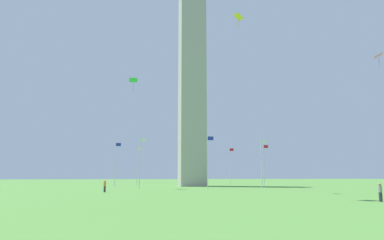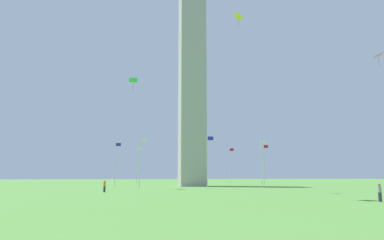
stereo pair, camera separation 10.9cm
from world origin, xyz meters
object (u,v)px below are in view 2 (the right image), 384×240
Objects in this scene: flagpole_se at (137,164)px; flagpole_s at (115,162)px; flagpole_ne at (230,164)px; kite_pink_diamond at (378,56)px; flagpole_w at (208,160)px; person_gray_shirt at (380,192)px; kite_green_diamond at (133,80)px; flagpole_e at (182,165)px; kite_yellow_diamond at (238,17)px; flagpole_n at (264,163)px; flagpole_sw at (140,160)px; person_orange_shirt at (104,186)px; obelisk_monument at (192,72)px; flagpole_nw at (262,161)px.

flagpole_se is 1.00× the size of flagpole_s.
kite_pink_diamond is (11.60, -40.96, 14.78)m from flagpole_ne.
flagpole_w is at bearing -67.50° from flagpole_se.
person_gray_shirt is 44.61m from kite_green_diamond.
flagpole_e is 48.61m from kite_yellow_diamond.
person_gray_shirt is (-2.45, -58.41, -4.05)m from flagpole_ne.
flagpole_ne is 1.00× the size of flagpole_se.
flagpole_w is 4.31× the size of kite_yellow_diamond.
flagpole_w is 19.15m from kite_green_diamond.
flagpole_se is 1.00× the size of flagpole_w.
flagpole_n is 5.54× the size of person_gray_shirt.
kite_pink_diamond is (14.05, 17.45, 18.83)m from person_gray_shirt.
flagpole_s is (-26.95, -11.16, 0.00)m from flagpole_ne.
person_orange_shirt is at bearing -109.94° from flagpole_sw.
kite_green_diamond is (-23.81, -23.65, 13.99)m from flagpole_ne.
kite_yellow_diamond reaches higher than flagpole_n.
person_orange_shirt reaches higher than person_gray_shirt.
flagpole_w is at bearing -22.50° from flagpole_sw.
flagpole_ne is (-4.62, 11.16, 0.00)m from flagpole_n.
flagpole_w is (0.05, -15.79, -19.50)m from obelisk_monument.
kite_green_diamond is (-12.59, -12.49, -5.50)m from obelisk_monument.
person_orange_shirt is at bearing -90.90° from flagpole_s.
obelisk_monument is 5.47× the size of flagpole_e.
obelisk_monument is 5.47× the size of flagpole_nw.
person_gray_shirt is at bearing -79.48° from obelisk_monument.
obelisk_monument is at bearing -0.00° from flagpole_s.
flagpole_sw reaches higher than person_gray_shirt.
flagpole_n is 1.00× the size of flagpole_ne.
flagpole_w is (-0.00, -31.57, 0.00)m from flagpole_e.
kite_yellow_diamond is at bearing -47.83° from kite_green_diamond.
flagpole_e is at bearing 116.54° from kite_pink_diamond.
person_orange_shirt is (-0.39, -24.99, -4.00)m from flagpole_s.
flagpole_e is at bearing 90.00° from flagpole_w.
flagpole_nw reaches higher than person_orange_shirt.
kite_yellow_diamond is at bearing -117.98° from flagpole_nw.
flagpole_e is 1.00× the size of flagpole_w.
kite_green_diamond reaches higher than flagpole_n.
obelisk_monument is at bearing 7.38° from person_gray_shirt.
kite_green_diamond reaches higher than person_orange_shirt.
flagpole_s is at bearing 180.00° from flagpole_n.
flagpole_s reaches higher than person_orange_shirt.
kite_green_diamond is (-12.65, 3.29, 13.99)m from flagpole_w.
flagpole_nw is at bearing -67.50° from flagpole_e.
obelisk_monument reaches higher than person_gray_shirt.
kite_green_diamond reaches higher than flagpole_e.
flagpole_ne is at bearing 90.00° from flagpole_nw.
flagpole_ne is 29.17m from flagpole_s.
kite_green_diamond is at bearing -135.19° from flagpole_ne.
flagpole_s is 1.00× the size of flagpole_sw.
flagpole_s is (-15.79, -15.79, 0.00)m from flagpole_e.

